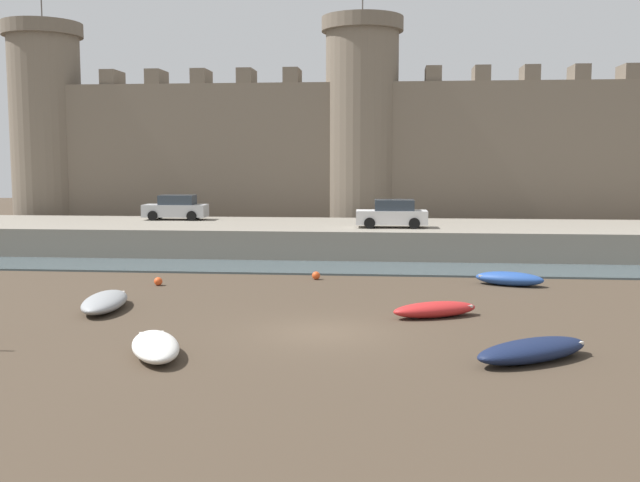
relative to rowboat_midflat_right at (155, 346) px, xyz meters
name	(u,v)px	position (x,y,z in m)	size (l,w,h in m)	color
ground_plane	(323,333)	(4.54, 3.45, -0.32)	(160.00, 160.00, 0.00)	#423528
water_channel	(348,268)	(4.54, 17.74, -0.27)	(80.00, 4.50, 0.10)	#47565B
quay_road	(355,238)	(4.54, 24.99, 0.53)	(59.71, 10.00, 1.71)	gray
castle	(362,144)	(4.54, 34.30, 6.42)	(53.57, 5.86, 18.73)	#706354
rowboat_midflat_right	(155,346)	(0.00, 0.00, 0.00)	(2.50, 3.58, 0.61)	silver
rowboat_foreground_left	(105,301)	(-4.01, 6.37, 0.00)	(2.02, 4.10, 0.62)	gray
rowboat_midflat_left	(435,309)	(8.35, 6.23, -0.02)	(3.37, 2.23, 0.56)	red
rowboat_foreground_centre	(533,350)	(10.76, 0.55, 0.00)	(3.97, 3.31, 0.62)	#141E3D
rowboat_near_channel_right	(509,278)	(12.07, 13.41, 0.00)	(3.24, 2.06, 0.62)	#234793
mooring_buoy_near_channel	(158,281)	(-3.69, 11.87, -0.13)	(0.38, 0.38, 0.38)	#E04C1E
mooring_buoy_near_shore	(316,276)	(3.23, 14.22, -0.13)	(0.39, 0.39, 0.39)	#E04C1E
car_quay_centre_west	(176,208)	(-7.31, 27.21, 2.16)	(4.15, 1.97, 1.62)	#B2B5B7
car_quay_west	(392,214)	(6.80, 22.94, 2.16)	(4.15, 1.97, 1.62)	silver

